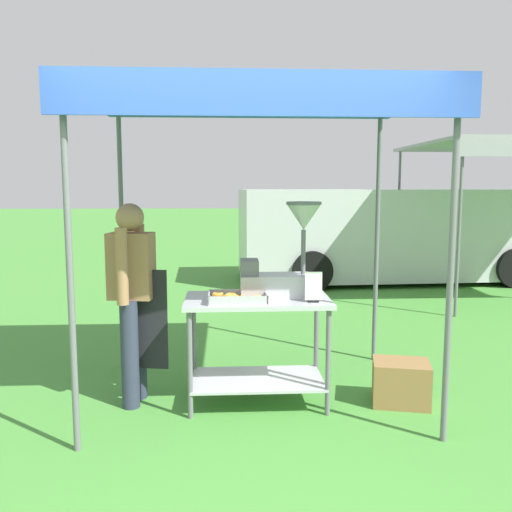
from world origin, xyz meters
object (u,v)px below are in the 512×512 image
at_px(donut_fryer, 283,261).
at_px(vendor, 133,293).
at_px(stall_canopy, 257,109).
at_px(supply_crate, 401,383).
at_px(van_silver, 396,233).
at_px(menu_sign, 313,289).
at_px(donut_tray, 236,298).
at_px(donut_cart, 257,329).

xyz_separation_m(donut_fryer, vendor, (-1.19, 0.01, -0.25)).
relative_size(stall_canopy, supply_crate, 5.27).
bearing_deg(van_silver, stall_canopy, -117.45).
xyz_separation_m(menu_sign, van_silver, (2.49, 5.88, -0.08)).
bearing_deg(supply_crate, van_silver, 73.08).
distance_m(donut_fryer, van_silver, 6.28).
bearing_deg(donut_tray, supply_crate, 2.19).
height_order(stall_canopy, donut_tray, stall_canopy).
bearing_deg(donut_tray, donut_cart, 38.26).
relative_size(donut_tray, vendor, 0.28).
distance_m(donut_fryer, vendor, 1.22).
xyz_separation_m(donut_tray, van_silver, (3.08, 5.84, -0.01)).
relative_size(stall_canopy, vendor, 1.66).
height_order(donut_cart, supply_crate, donut_cart).
relative_size(menu_sign, van_silver, 0.04).
bearing_deg(vendor, supply_crate, -3.91).
xyz_separation_m(stall_canopy, vendor, (-0.99, -0.04, -1.43)).
bearing_deg(donut_cart, van_silver, 62.96).
bearing_deg(donut_cart, vendor, 176.40).
relative_size(donut_fryer, menu_sign, 3.25).
bearing_deg(donut_cart, menu_sign, -22.75).
distance_m(donut_fryer, menu_sign, 0.36).
relative_size(donut_cart, donut_tray, 2.53).
relative_size(donut_cart, supply_crate, 2.24).
bearing_deg(donut_cart, donut_tray, -141.74).
distance_m(donut_cart, donut_tray, 0.35).
distance_m(stall_canopy, donut_fryer, 1.21).
bearing_deg(supply_crate, donut_tray, -177.81).
height_order(supply_crate, van_silver, van_silver).
height_order(donut_cart, donut_tray, donut_tray).
bearing_deg(stall_canopy, supply_crate, -9.05).
bearing_deg(donut_tray, menu_sign, -3.97).
bearing_deg(supply_crate, stall_canopy, 170.95).
xyz_separation_m(donut_cart, van_silver, (2.91, 5.71, 0.27)).
xyz_separation_m(stall_canopy, menu_sign, (0.42, -0.27, -1.37)).
bearing_deg(donut_fryer, menu_sign, -46.61).
relative_size(donut_tray, supply_crate, 0.89).
height_order(stall_canopy, donut_fryer, stall_canopy).
bearing_deg(stall_canopy, vendor, -177.82).
height_order(donut_cart, vendor, vendor).
height_order(donut_tray, menu_sign, menu_sign).
height_order(donut_fryer, vendor, donut_fryer).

